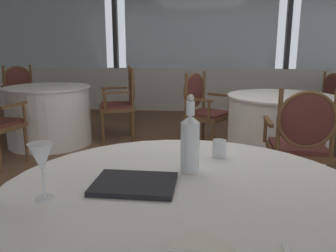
{
  "coord_description": "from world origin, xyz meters",
  "views": [
    {
      "loc": [
        0.07,
        -2.83,
        1.28
      ],
      "look_at": [
        -0.08,
        -1.38,
        0.94
      ],
      "focal_mm": 36.76,
      "sensor_mm": 36.0,
      "label": 1
    }
  ],
  "objects_px": {
    "wine_glass": "(41,159)",
    "dining_chair_1_0": "(22,93)",
    "water_tumbler": "(219,148)",
    "dining_chair_0_1": "(301,138)",
    "water_bottle": "(190,141)",
    "dining_chair_0_0": "(202,105)",
    "menu_book": "(135,184)",
    "dining_chair_1_2": "(123,98)"
  },
  "relations": [
    {
      "from": "dining_chair_0_0",
      "to": "dining_chair_1_0",
      "type": "distance_m",
      "value": 2.81
    },
    {
      "from": "water_tumbler",
      "to": "dining_chair_0_0",
      "type": "bearing_deg",
      "value": 91.7
    },
    {
      "from": "menu_book",
      "to": "dining_chair_1_0",
      "type": "distance_m",
      "value": 4.52
    },
    {
      "from": "menu_book",
      "to": "dining_chair_1_2",
      "type": "distance_m",
      "value": 3.49
    },
    {
      "from": "dining_chair_1_2",
      "to": "dining_chair_1_0",
      "type": "bearing_deg",
      "value": -29.98
    },
    {
      "from": "dining_chair_0_0",
      "to": "dining_chair_1_0",
      "type": "relative_size",
      "value": 0.97
    },
    {
      "from": "dining_chair_0_0",
      "to": "dining_chair_1_0",
      "type": "bearing_deg",
      "value": -160.59
    },
    {
      "from": "water_tumbler",
      "to": "dining_chair_0_1",
      "type": "distance_m",
      "value": 1.4
    },
    {
      "from": "water_bottle",
      "to": "wine_glass",
      "type": "bearing_deg",
      "value": -146.95
    },
    {
      "from": "wine_glass",
      "to": "dining_chair_1_0",
      "type": "height_order",
      "value": "dining_chair_1_0"
    },
    {
      "from": "wine_glass",
      "to": "menu_book",
      "type": "relative_size",
      "value": 0.65
    },
    {
      "from": "water_bottle",
      "to": "dining_chair_0_1",
      "type": "xyz_separation_m",
      "value": [
        0.85,
        1.38,
        -0.34
      ]
    },
    {
      "from": "wine_glass",
      "to": "dining_chair_1_2",
      "type": "bearing_deg",
      "value": 98.59
    },
    {
      "from": "water_bottle",
      "to": "water_tumbler",
      "type": "relative_size",
      "value": 3.97
    },
    {
      "from": "water_bottle",
      "to": "water_tumbler",
      "type": "bearing_deg",
      "value": 56.93
    },
    {
      "from": "dining_chair_0_1",
      "to": "water_bottle",
      "type": "bearing_deg",
      "value": 151.24
    },
    {
      "from": "dining_chair_1_2",
      "to": "wine_glass",
      "type": "bearing_deg",
      "value": 81.55
    },
    {
      "from": "dining_chair_0_0",
      "to": "dining_chair_1_2",
      "type": "bearing_deg",
      "value": -161.36
    },
    {
      "from": "dining_chair_1_0",
      "to": "dining_chair_1_2",
      "type": "distance_m",
      "value": 1.7
    },
    {
      "from": "water_bottle",
      "to": "menu_book",
      "type": "xyz_separation_m",
      "value": [
        -0.2,
        -0.19,
        -0.12
      ]
    },
    {
      "from": "dining_chair_1_2",
      "to": "dining_chair_0_1",
      "type": "bearing_deg",
      "value": 118.7
    },
    {
      "from": "menu_book",
      "to": "dining_chair_0_1",
      "type": "distance_m",
      "value": 1.89
    },
    {
      "from": "water_bottle",
      "to": "menu_book",
      "type": "height_order",
      "value": "water_bottle"
    },
    {
      "from": "dining_chair_0_0",
      "to": "water_tumbler",
      "type": "bearing_deg",
      "value": -55.46
    },
    {
      "from": "dining_chair_0_1",
      "to": "dining_chair_1_2",
      "type": "xyz_separation_m",
      "value": [
        -1.87,
        1.82,
        0.03
      ]
    },
    {
      "from": "dining_chair_1_2",
      "to": "water_bottle",
      "type": "bearing_deg",
      "value": 90.67
    },
    {
      "from": "dining_chair_0_0",
      "to": "wine_glass",
      "type": "bearing_deg",
      "value": -66.65
    },
    {
      "from": "wine_glass",
      "to": "dining_chair_1_0",
      "type": "relative_size",
      "value": 0.2
    },
    {
      "from": "water_tumbler",
      "to": "menu_book",
      "type": "height_order",
      "value": "water_tumbler"
    },
    {
      "from": "dining_chair_0_0",
      "to": "dining_chair_0_1",
      "type": "height_order",
      "value": "dining_chair_0_1"
    },
    {
      "from": "dining_chair_0_0",
      "to": "dining_chair_1_2",
      "type": "distance_m",
      "value": 1.11
    },
    {
      "from": "water_bottle",
      "to": "wine_glass",
      "type": "height_order",
      "value": "water_bottle"
    },
    {
      "from": "dining_chair_0_1",
      "to": "water_tumbler",
      "type": "bearing_deg",
      "value": 151.5
    },
    {
      "from": "water_bottle",
      "to": "dining_chair_0_0",
      "type": "bearing_deg",
      "value": 88.97
    },
    {
      "from": "menu_book",
      "to": "dining_chair_1_0",
      "type": "bearing_deg",
      "value": 124.56
    },
    {
      "from": "wine_glass",
      "to": "dining_chair_1_0",
      "type": "bearing_deg",
      "value": 119.35
    },
    {
      "from": "dining_chair_0_0",
      "to": "dining_chair_0_1",
      "type": "relative_size",
      "value": 0.99
    },
    {
      "from": "dining_chair_0_0",
      "to": "dining_chair_0_1",
      "type": "bearing_deg",
      "value": -30.0
    },
    {
      "from": "wine_glass",
      "to": "dining_chair_1_0",
      "type": "distance_m",
      "value": 4.49
    },
    {
      "from": "dining_chair_1_0",
      "to": "menu_book",
      "type": "bearing_deg",
      "value": -13.64
    },
    {
      "from": "dining_chair_0_1",
      "to": "dining_chair_1_2",
      "type": "bearing_deg",
      "value": 48.58
    },
    {
      "from": "water_tumbler",
      "to": "dining_chair_1_0",
      "type": "height_order",
      "value": "dining_chair_1_0"
    }
  ]
}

